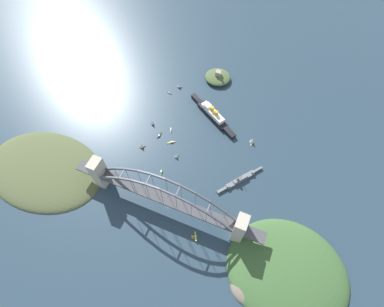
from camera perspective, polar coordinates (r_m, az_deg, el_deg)
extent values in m
plane|color=#283D4C|center=(377.88, -4.77, -10.30)|extent=(1400.00, 1400.00, 0.00)
cube|color=#BCB29E|center=(384.23, -17.45, -3.56)|extent=(12.47, 18.03, 52.96)
cube|color=#BCB29E|center=(344.41, 9.16, -14.13)|extent=(12.47, 18.03, 52.96)
cube|color=#47474C|center=(353.33, -5.08, -8.79)|extent=(169.75, 14.38, 2.40)
cube|color=#47474C|center=(392.69, -19.63, -2.60)|extent=(24.00, 14.38, 2.40)
cube|color=#47474C|center=(345.53, 12.11, -15.12)|extent=(24.00, 14.38, 2.40)
cube|color=slate|center=(370.84, -16.74, -4.50)|extent=(19.67, 1.80, 17.35)
cube|color=slate|center=(352.10, -14.90, -4.58)|extent=(19.36, 1.80, 14.27)
cube|color=slate|center=(336.67, -12.74, -4.91)|extent=(18.96, 1.80, 11.18)
cube|color=slate|center=(324.71, -10.29, -5.51)|extent=(18.47, 1.80, 8.05)
cube|color=slate|center=(316.40, -7.59, -6.41)|extent=(17.90, 1.80, 4.84)
cube|color=slate|center=(311.95, -4.69, -7.58)|extent=(17.90, 1.80, 4.84)
cube|color=slate|center=(311.50, -1.68, -8.99)|extent=(18.47, 1.80, 8.05)
cube|color=slate|center=(315.18, 1.33, -10.58)|extent=(18.96, 1.80, 11.18)
cube|color=slate|center=(323.06, 4.26, -12.30)|extent=(19.36, 1.80, 14.27)
cube|color=slate|center=(335.13, 7.01, -14.06)|extent=(19.67, 1.80, 17.35)
cube|color=slate|center=(374.68, -15.74, -2.88)|extent=(19.67, 1.80, 17.35)
cube|color=slate|center=(356.14, -13.87, -2.87)|extent=(19.36, 1.80, 14.27)
cube|color=slate|center=(340.89, -11.70, -3.12)|extent=(18.96, 1.80, 11.18)
cube|color=slate|center=(329.08, -9.25, -3.65)|extent=(18.47, 1.80, 8.05)
cube|color=slate|center=(320.89, -6.56, -4.48)|extent=(17.90, 1.80, 4.84)
cube|color=slate|center=(316.49, -3.69, -5.60)|extent=(17.90, 1.80, 4.84)
cube|color=slate|center=(316.05, -0.74, -6.98)|extent=(18.47, 1.80, 8.05)
cube|color=slate|center=(319.68, 2.21, -8.57)|extent=(18.96, 1.80, 11.18)
cube|color=slate|center=(327.45, 5.06, -10.30)|extent=(19.36, 1.80, 14.27)
cube|color=slate|center=(339.36, 7.74, -12.11)|extent=(19.67, 1.80, 17.35)
cube|color=slate|center=(382.87, -17.06, -3.73)|extent=(1.40, 12.94, 1.40)
cube|color=slate|center=(345.61, -13.35, -3.80)|extent=(1.40, 12.94, 1.40)
cube|color=slate|center=(321.88, -8.45, -4.94)|extent=(1.40, 12.94, 1.40)
cube|color=slate|center=(313.05, -2.71, -7.22)|extent=(1.40, 12.94, 1.40)
cube|color=slate|center=(320.37, 3.24, -10.39)|extent=(1.40, 12.94, 1.40)
cube|color=slate|center=(344.35, 8.65, -13.96)|extent=(1.40, 12.94, 1.40)
cylinder|color=slate|center=(366.64, -15.62, -4.96)|extent=(0.56, 0.56, 13.71)
cylinder|color=slate|center=(370.52, -14.62, -3.32)|extent=(0.56, 0.56, 13.71)
cylinder|color=slate|center=(354.69, -13.45, -5.59)|extent=(0.56, 0.56, 25.30)
cylinder|color=slate|center=(358.69, -12.45, -3.88)|extent=(0.56, 0.56, 25.30)
cylinder|color=slate|center=(344.80, -11.08, -6.36)|extent=(0.56, 0.56, 33.59)
cylinder|color=slate|center=(348.91, -10.08, -4.60)|extent=(0.56, 0.56, 33.59)
cylinder|color=slate|center=(337.09, -8.54, -7.29)|extent=(0.56, 0.56, 38.56)
cylinder|color=slate|center=(341.30, -7.55, -5.47)|extent=(0.56, 0.56, 38.56)
cylinder|color=slate|center=(331.68, -5.84, -8.35)|extent=(0.56, 0.56, 40.21)
cylinder|color=slate|center=(335.96, -4.88, -6.48)|extent=(0.56, 0.56, 40.21)
cylinder|color=slate|center=(328.67, -3.03, -9.52)|extent=(0.56, 0.56, 38.56)
cylinder|color=slate|center=(332.99, -2.11, -7.62)|extent=(0.56, 0.56, 38.56)
cylinder|color=slate|center=(328.14, -0.16, -10.80)|extent=(0.56, 0.56, 33.59)
cylinder|color=slate|center=(332.47, 0.71, -8.87)|extent=(0.56, 0.56, 33.59)
cylinder|color=slate|center=(330.14, 2.72, -12.14)|extent=(0.56, 0.56, 25.30)
cylinder|color=slate|center=(334.44, 3.54, -10.19)|extent=(0.56, 0.56, 25.30)
cylinder|color=slate|center=(334.69, 5.56, -13.52)|extent=(0.56, 0.56, 13.71)
cylinder|color=slate|center=(338.93, 6.32, -11.57)|extent=(0.56, 0.56, 13.71)
ellipsoid|color=#515B38|center=(445.18, -26.59, -2.88)|extent=(165.86, 116.39, 20.37)
ellipsoid|color=#756B5B|center=(462.17, -32.23, -4.39)|extent=(58.05, 34.92, 11.20)
ellipsoid|color=#3D6033|center=(372.52, 17.88, -21.00)|extent=(137.78, 121.00, 27.16)
ellipsoid|color=#756B5B|center=(360.42, 11.49, -24.52)|extent=(48.22, 36.30, 14.94)
cube|color=black|center=(446.52, 3.98, 7.38)|extent=(57.19, 40.98, 6.22)
cube|color=black|center=(465.99, 0.91, 10.47)|extent=(20.41, 15.91, 6.22)
cube|color=black|center=(429.84, 7.26, 4.00)|extent=(21.10, 17.05, 6.22)
cube|color=white|center=(441.62, 4.03, 7.88)|extent=(43.51, 31.77, 6.37)
cube|color=white|center=(443.76, 3.07, 9.27)|extent=(13.08, 12.83, 3.20)
cylinder|color=gold|center=(437.42, 3.90, 8.63)|extent=(5.45, 5.45, 7.20)
cylinder|color=gold|center=(432.77, 4.73, 7.79)|extent=(5.45, 5.45, 7.20)
cylinder|color=tan|center=(458.64, 1.11, 10.96)|extent=(0.50, 0.50, 10.00)
cube|color=slate|center=(394.74, 9.29, -5.03)|extent=(30.72, 38.32, 3.76)
cube|color=slate|center=(405.91, 12.57, -3.11)|extent=(10.83, 13.21, 3.76)
cube|color=slate|center=(385.39, 5.82, -7.04)|extent=(11.28, 13.54, 3.76)
cube|color=slate|center=(391.88, 9.36, -4.83)|extent=(16.87, 20.28, 2.69)
cylinder|color=slate|center=(399.64, 11.64, -3.51)|extent=(4.39, 4.39, 2.20)
cylinder|color=slate|center=(385.42, 6.97, -6.22)|extent=(4.39, 4.39, 2.20)
cylinder|color=slate|center=(386.27, 9.49, -4.41)|extent=(0.60, 0.60, 10.00)
cylinder|color=#4C4C51|center=(387.20, 8.92, -4.90)|extent=(3.45, 3.45, 4.40)
ellipsoid|color=#4C6038|center=(497.79, 5.02, 14.51)|extent=(41.72, 39.33, 9.84)
cube|color=#9E937F|center=(492.43, 5.09, 15.15)|extent=(8.00, 8.00, 9.54)
cylinder|color=gray|center=(488.79, 5.46, 14.78)|extent=(3.60, 3.60, 10.49)
cylinder|color=#B7B7B2|center=(365.01, 0.52, -15.65)|extent=(4.85, 3.12, 0.90)
cylinder|color=#B7B7B2|center=(364.25, 0.56, -16.10)|extent=(4.85, 3.12, 0.90)
cylinder|color=navy|center=(363.91, 0.52, -15.60)|extent=(0.14, 0.14, 1.37)
cylinder|color=navy|center=(363.15, 0.56, -16.05)|extent=(0.14, 0.14, 1.37)
ellipsoid|color=gold|center=(362.27, 0.54, -15.77)|extent=(7.10, 4.51, 1.23)
cylinder|color=navy|center=(362.39, 1.09, -15.73)|extent=(1.25, 1.41, 1.17)
cube|color=gold|center=(361.80, 0.69, -15.74)|extent=(6.73, 10.73, 0.20)
cube|color=gold|center=(362.06, 0.01, -15.81)|extent=(2.96, 4.29, 0.12)
cube|color=navy|center=(360.87, 0.01, -15.76)|extent=(1.03, 0.62, 1.50)
cube|color=silver|center=(433.48, -4.11, 4.55)|extent=(3.81, 5.46, 1.04)
cube|color=silver|center=(435.50, -4.11, 4.92)|extent=(1.63, 1.99, 1.04)
cube|color=silver|center=(431.48, -4.11, 4.17)|extent=(1.81, 2.07, 1.04)
cube|color=beige|center=(432.14, -4.12, 4.57)|extent=(2.40, 2.96, 1.34)
cube|color=#234C8C|center=(487.12, -2.42, 12.73)|extent=(5.84, 3.06, 1.06)
cube|color=#234C8C|center=(486.36, -1.99, 12.65)|extent=(1.99, 1.28, 1.06)
cube|color=#234C8C|center=(487.90, -2.85, 12.80)|extent=(2.02, 1.48, 1.06)
cylinder|color=tan|center=(483.91, -2.39, 13.07)|extent=(0.16, 0.16, 7.58)
cone|color=white|center=(484.52, -2.58, 13.07)|extent=(5.82, 5.82, 6.07)
cube|color=#234C8C|center=(443.60, -7.73, 5.78)|extent=(5.49, 4.56, 0.80)
cube|color=#234C8C|center=(445.51, -7.96, 6.06)|extent=(1.97, 1.74, 0.80)
cube|color=#234C8C|center=(441.71, -7.50, 5.50)|extent=(2.07, 1.91, 0.80)
cylinder|color=tan|center=(440.21, -7.83, 6.17)|extent=(0.16, 0.16, 8.38)
cone|color=white|center=(439.70, -7.72, 6.02)|extent=(6.41, 6.41, 6.70)
cube|color=brown|center=(422.12, -9.55, 1.30)|extent=(5.42, 5.34, 1.02)
cube|color=brown|center=(422.26, -9.09, 1.45)|extent=(1.99, 1.97, 1.02)
cube|color=brown|center=(422.00, -10.01, 1.15)|extent=(2.13, 2.12, 1.02)
cylinder|color=tan|center=(418.50, -9.57, 1.64)|extent=(0.16, 0.16, 7.70)
cone|color=silver|center=(418.77, -9.77, 1.54)|extent=(6.93, 6.93, 6.16)
cube|color=gold|center=(421.30, -4.06, 2.16)|extent=(7.43, 6.27, 1.03)
cube|color=gold|center=(421.05, -4.73, 2.03)|extent=(2.77, 2.49, 1.03)
cube|color=gold|center=(421.62, -3.39, 2.30)|extent=(2.91, 2.69, 1.03)
cube|color=beige|center=(420.41, -3.94, 2.27)|extent=(4.12, 3.69, 1.23)
cube|color=black|center=(429.67, -6.32, 3.50)|extent=(3.09, 6.82, 0.82)
cube|color=black|center=(431.67, -6.02, 3.93)|extent=(1.58, 2.32, 0.82)
cube|color=black|center=(427.71, -6.62, 3.07)|extent=(1.86, 2.34, 0.82)
cube|color=beige|center=(428.46, -6.39, 3.50)|extent=(2.31, 3.47, 1.23)
cube|color=#2D6B3D|center=(398.31, -5.99, -3.65)|extent=(4.38, 7.08, 0.85)
cube|color=#2D6B3D|center=(396.40, -6.10, -4.20)|extent=(2.04, 2.52, 0.85)
cube|color=#2D6B3D|center=(400.25, -5.87, -3.09)|extent=(2.33, 2.59, 0.85)
cube|color=beige|center=(397.74, -5.98, -3.47)|extent=(2.99, 3.75, 1.25)
cube|color=#2D6B3D|center=(408.69, -2.96, -0.58)|extent=(4.02, 5.34, 0.73)
cube|color=#2D6B3D|center=(409.67, -2.61, -0.31)|extent=(1.56, 1.89, 0.73)
cube|color=#2D6B3D|center=(407.73, -3.32, -0.84)|extent=(1.73, 1.97, 0.73)
cylinder|color=tan|center=(405.34, -2.94, -0.25)|extent=(0.16, 0.16, 7.35)
cone|color=white|center=(405.22, -3.10, -0.40)|extent=(6.04, 6.04, 5.88)
cube|color=#2D6B3D|center=(479.15, -4.36, 11.56)|extent=(4.91, 2.33, 0.83)
cube|color=#2D6B3D|center=(477.80, -4.05, 11.41)|extent=(1.70, 1.09, 0.83)
cube|color=#2D6B3D|center=(480.52, -4.67, 11.71)|extent=(1.73, 1.25, 0.83)
cube|color=beige|center=(478.75, -4.43, 11.66)|extent=(2.54, 1.60, 0.95)
cube|color=gold|center=(428.26, 11.41, 2.00)|extent=(3.38, 6.60, 0.77)
cube|color=gold|center=(425.90, 11.33, 1.54)|extent=(1.41, 2.24, 0.77)
cube|color=gold|center=(430.65, 11.48, 2.46)|extent=(1.62, 2.28, 0.77)
cylinder|color=tan|center=(423.42, 11.53, 2.35)|extent=(0.16, 0.16, 10.30)
cone|color=white|center=(424.89, 11.55, 2.52)|extent=(6.59, 6.59, 8.24)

